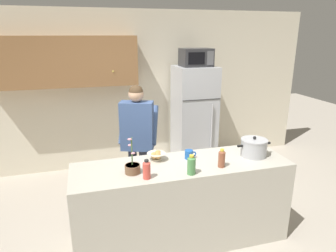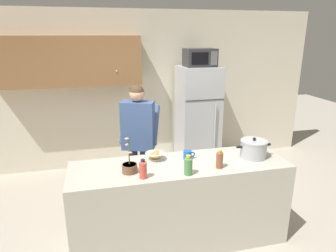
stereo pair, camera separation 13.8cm
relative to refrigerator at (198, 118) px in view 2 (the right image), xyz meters
name	(u,v)px [view 2 (the right image)]	position (x,y,z in m)	size (l,w,h in m)	color
ground_plane	(179,239)	(-0.82, -1.85, -0.86)	(14.00, 14.00, 0.00)	#B2A899
back_wall_unit	(128,84)	(-1.10, 0.40, 0.56)	(6.00, 0.48, 2.60)	beige
kitchen_island	(180,203)	(-0.82, -1.85, -0.40)	(2.28, 0.68, 0.92)	#BCB7A8
refrigerator	(198,118)	(0.00, 0.00, 0.00)	(0.64, 0.68, 1.72)	#B7BABF
microwave	(200,58)	(0.00, -0.02, 1.00)	(0.48, 0.37, 0.28)	#2D2D30
person_near_pot	(138,132)	(-1.14, -0.96, 0.15)	(0.59, 0.54, 1.62)	#33384C
cooking_pot	(253,149)	(0.00, -1.85, 0.16)	(0.40, 0.29, 0.23)	#ADAFB5
coffee_mug	(188,155)	(-0.71, -1.74, 0.11)	(0.13, 0.09, 0.10)	#1E59B2
bread_bowl	(155,155)	(-1.06, -1.68, 0.11)	(0.20, 0.20, 0.10)	beige
bottle_near_edge	(188,165)	(-0.82, -2.10, 0.16)	(0.08, 0.08, 0.20)	#4C8C4C
bottle_mid_counter	(220,159)	(-0.46, -2.03, 0.16)	(0.07, 0.07, 0.19)	brown
bottle_far_corner	(143,169)	(-1.25, -2.07, 0.15)	(0.07, 0.07, 0.19)	#D84C3F
potted_orchid	(130,167)	(-1.36, -1.92, 0.12)	(0.15, 0.15, 0.37)	brown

